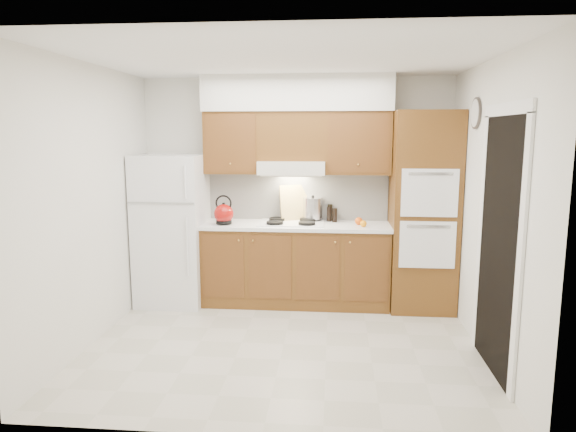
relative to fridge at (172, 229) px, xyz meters
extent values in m
plane|color=beige|center=(1.41, -1.14, -0.86)|extent=(3.60, 3.60, 0.00)
plane|color=white|center=(1.41, -1.14, 1.74)|extent=(3.60, 3.60, 0.00)
cube|color=white|center=(1.41, 0.36, 0.44)|extent=(3.60, 0.02, 2.60)
cube|color=white|center=(-0.40, -1.14, 0.44)|extent=(0.02, 3.00, 2.60)
cube|color=white|center=(3.21, -1.14, 0.44)|extent=(0.02, 3.00, 2.60)
cube|color=white|center=(0.00, 0.00, 0.00)|extent=(0.75, 0.72, 1.72)
cube|color=brown|center=(1.43, 0.06, -0.41)|extent=(2.11, 0.60, 0.90)
cube|color=white|center=(1.43, 0.05, 0.06)|extent=(2.13, 0.62, 0.04)
cube|color=white|center=(1.43, 0.34, 0.36)|extent=(2.11, 0.03, 0.56)
cube|color=brown|center=(2.85, 0.03, 0.24)|extent=(0.70, 0.65, 2.20)
cube|color=brown|center=(0.69, 0.19, 0.99)|extent=(0.63, 0.33, 0.70)
cube|color=brown|center=(2.12, 0.19, 0.99)|extent=(0.73, 0.33, 0.70)
cube|color=silver|center=(1.38, 0.13, 0.71)|extent=(0.75, 0.45, 0.15)
cube|color=brown|center=(1.38, 0.19, 1.06)|extent=(0.75, 0.33, 0.55)
cube|color=silver|center=(1.43, 0.18, 1.54)|extent=(2.13, 0.36, 0.40)
cube|color=white|center=(1.38, 0.07, 0.09)|extent=(0.74, 0.50, 0.01)
cube|color=black|center=(3.19, -1.49, 0.19)|extent=(0.02, 0.90, 2.10)
cylinder|color=#3F3833|center=(3.19, -0.59, 1.29)|extent=(0.02, 0.30, 0.30)
sphere|color=maroon|center=(0.62, -0.06, 0.20)|extent=(0.25, 0.25, 0.22)
cube|color=tan|center=(1.39, 0.26, 0.28)|extent=(0.35, 0.24, 0.44)
cylinder|color=#B7B7BC|center=(1.61, 0.26, 0.23)|extent=(0.30, 0.30, 0.24)
cylinder|color=black|center=(1.81, 0.31, 0.18)|extent=(0.07, 0.07, 0.19)
cylinder|color=black|center=(1.81, 0.25, 0.17)|extent=(0.06, 0.06, 0.17)
cylinder|color=black|center=(1.87, 0.21, 0.16)|extent=(0.08, 0.08, 0.16)
sphere|color=#FF990D|center=(2.19, -0.08, 0.12)|extent=(0.09, 0.09, 0.07)
sphere|color=#FF530D|center=(2.14, 0.04, 0.12)|extent=(0.11, 0.11, 0.09)
camera|label=1|loc=(1.85, -5.69, 1.11)|focal=32.00mm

